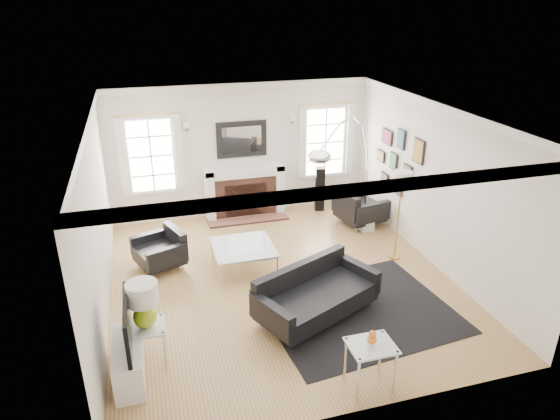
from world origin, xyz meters
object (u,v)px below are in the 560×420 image
object	(u,v)px
sofa	(314,295)
coffee_table	(243,248)
armchair_left	(162,251)
arc_floor_lamp	(345,177)
gourd_lamp	(143,302)
fireplace	(245,192)
armchair_right	(358,209)

from	to	relation	value
sofa	coffee_table	world-z (taller)	sofa
armchair_left	arc_floor_lamp	size ratio (longest dim) A/B	0.40
sofa	gourd_lamp	xyz separation A→B (m)	(-2.40, -0.35, 0.55)
sofa	arc_floor_lamp	bearing A→B (deg)	56.97
sofa	arc_floor_lamp	world-z (taller)	arc_floor_lamp
fireplace	arc_floor_lamp	world-z (taller)	arc_floor_lamp
fireplace	arc_floor_lamp	distance (m)	2.56
coffee_table	armchair_left	bearing A→B (deg)	159.84
fireplace	gourd_lamp	bearing A→B (deg)	-117.62
coffee_table	armchair_right	bearing A→B (deg)	23.93
sofa	arc_floor_lamp	distance (m)	2.52
fireplace	armchair_right	size ratio (longest dim) A/B	1.58
coffee_table	arc_floor_lamp	xyz separation A→B (m)	(1.97, 0.34, 0.97)
armchair_left	coffee_table	xyz separation A→B (m)	(1.34, -0.49, 0.11)
fireplace	coffee_table	size ratio (longest dim) A/B	1.66
arc_floor_lamp	armchair_right	bearing A→B (deg)	50.76
armchair_left	gourd_lamp	size ratio (longest dim) A/B	1.61
fireplace	gourd_lamp	size ratio (longest dim) A/B	2.67
armchair_right	arc_floor_lamp	world-z (taller)	arc_floor_lamp
armchair_right	coffee_table	xyz separation A→B (m)	(-2.66, -1.18, 0.07)
armchair_left	sofa	bearing A→B (deg)	-44.97
gourd_lamp	armchair_right	bearing A→B (deg)	35.65
fireplace	gourd_lamp	xyz separation A→B (m)	(-2.20, -4.20, 0.34)
armchair_left	armchair_right	world-z (taller)	armchair_right
coffee_table	arc_floor_lamp	size ratio (longest dim) A/B	0.40
sofa	armchair_right	xyz separation A→B (m)	(1.93, 2.76, 0.02)
armchair_left	coffee_table	distance (m)	1.43
sofa	gourd_lamp	bearing A→B (deg)	-171.63
armchair_right	armchair_left	bearing A→B (deg)	-170.22
armchair_left	gourd_lamp	xyz separation A→B (m)	(-0.33, -2.42, 0.57)
arc_floor_lamp	sofa	bearing A→B (deg)	-123.03
fireplace	armchair_right	world-z (taller)	fireplace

